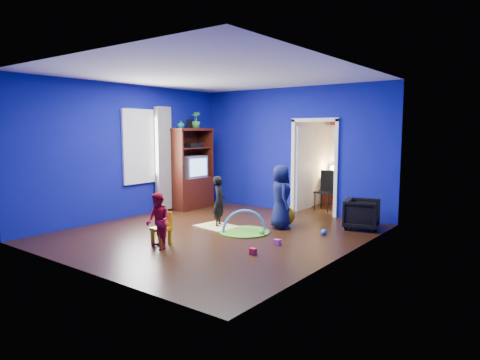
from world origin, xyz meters
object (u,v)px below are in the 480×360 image
Objects in this scene: tv_armoire at (190,168)px; folding_chair at (325,191)px; child_black at (219,201)px; hopper_ball at (285,215)px; crt_tv at (192,167)px; study_desk at (341,190)px; play_mat at (244,232)px; child_navy at (281,197)px; armchair at (362,214)px; kid_chair at (161,230)px; toddler_red at (158,221)px; vase at (181,124)px.

tv_armoire is 3.30m from folding_chair.
child_black is 1.35m from hopper_ball.
crt_tv reaches higher than study_desk.
play_mat is (-0.30, -0.97, -0.19)m from hopper_ball.
child_navy is 3.04× the size of hopper_ball.
crt_tv is (-4.20, -0.34, 0.73)m from armchair.
crt_tv is at bearing -136.37° from study_desk.
play_mat is at bearing 73.84° from kid_chair.
toddler_red is at bearing 133.87° from armchair.
vase is at bearing -90.00° from tv_armoire.
kid_chair is (-2.25, -3.14, -0.04)m from armchair.
armchair is 0.52× the size of child_navy.
armchair is 3.95m from toddler_red.
folding_chair is (2.76, 1.67, -0.56)m from crt_tv.
toddler_red is at bearing -96.63° from study_desk.
folding_chair is at bearing 31.20° from crt_tv.
hopper_ball is 0.82× the size of kid_chair.
kid_chair is 0.54× the size of folding_chair.
kid_chair reaches higher than hopper_ball.
armchair is 4.64m from vase.
tv_armoire is 3.05m from play_mat.
study_desk is (0.65, 5.63, -0.08)m from toddler_red.
child_black is 1.85m from toddler_red.
armchair is 2.32m from play_mat.
toddler_red is at bearing 159.26° from child_black.
tv_armoire is (-4.24, -0.34, 0.69)m from armchair.
child_black reaches higher than study_desk.
hopper_ball is (0.99, 0.87, -0.30)m from child_black.
child_navy is 1.31× the size of play_mat.
crt_tv is 3.87m from study_desk.
folding_chair is (0.80, 4.47, 0.21)m from kid_chair.
armchair is at bearing 4.56° from tv_armoire.
tv_armoire is at bearing 30.06° from child_black.
tv_armoire is 4.78× the size of hopper_ball.
vase reaches higher than tv_armoire.
vase is 3.67m from kid_chair.
toddler_red is at bearing -104.60° from play_mat.
tv_armoire is 3.89m from study_desk.
toddler_red is 5.67m from study_desk.
kid_chair is (0.10, -1.63, -0.26)m from child_black.
toddler_red is 2.24× the size of hopper_ball.
hopper_ball is 2.94m from study_desk.
child_black is 1.15× the size of study_desk.
armchair is 4.28m from crt_tv.
tv_armoire is (-2.95, 0.55, 0.36)m from child_navy.
child_black reaches higher than play_mat.
child_navy is 6.97× the size of vase.
child_navy is 1.42× the size of study_desk.
child_black is at bearing -107.58° from folding_chair.
toddler_red is 2.81m from hopper_ball.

